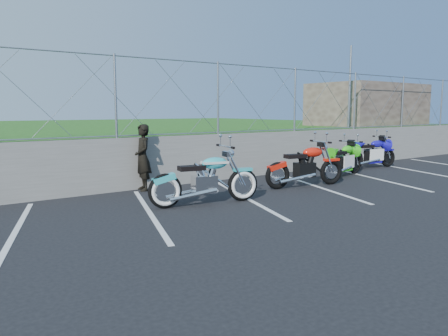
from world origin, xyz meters
TOP-DOWN VIEW (x-y plane):
  - ground at (0.00, 0.00)m, footprint 90.00×90.00m
  - retaining_wall at (0.00, 3.50)m, footprint 30.00×0.22m
  - grass_field at (0.00, 13.50)m, footprint 30.00×20.00m
  - stone_building at (10.50, 5.50)m, footprint 5.00×3.00m
  - chain_link_fence at (0.00, 3.50)m, footprint 28.00×0.03m
  - sign_pole at (7.20, 3.90)m, footprint 0.08×0.08m
  - parking_lines at (1.20, 1.00)m, footprint 18.29×4.31m
  - cruiser_turquoise at (-1.10, 0.94)m, footprint 2.45×0.77m
  - naked_orange at (2.18, 1.22)m, footprint 2.33×0.79m
  - sportbike_green at (4.41, 1.80)m, footprint 2.01×0.71m
  - sportbike_blue at (6.74, 2.45)m, footprint 2.07×0.73m
  - person_standing at (-1.47, 3.20)m, footprint 0.48×0.65m

SIDE VIEW (x-z plane):
  - ground at x=0.00m, z-range 0.00..0.00m
  - parking_lines at x=1.20m, z-range 0.00..0.01m
  - sportbike_green at x=4.41m, z-range -0.07..0.97m
  - sportbike_blue at x=6.74m, z-range -0.07..1.00m
  - cruiser_turquoise at x=-1.10m, z-range -0.12..1.11m
  - naked_orange at x=2.18m, z-range -0.08..1.09m
  - retaining_wall at x=0.00m, z-range 0.00..1.30m
  - grass_field at x=0.00m, z-range 0.00..1.30m
  - person_standing at x=-1.47m, z-range 0.00..1.63m
  - stone_building at x=10.50m, z-range 1.30..3.10m
  - chain_link_fence at x=0.00m, z-range 1.30..3.30m
  - sign_pole at x=7.20m, z-range 1.30..4.30m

